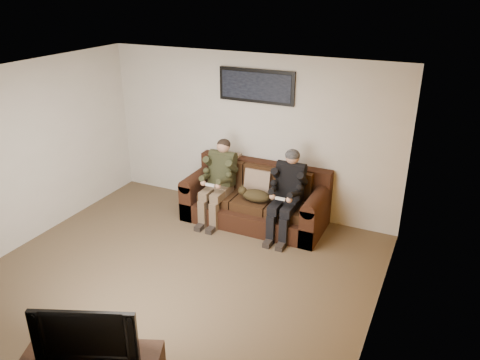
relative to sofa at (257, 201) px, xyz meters
The scene contains 15 objects.
floor 1.89m from the sofa, 100.07° to the right, with size 5.00×5.00×0.00m, color brown.
ceiling 2.92m from the sofa, 100.07° to the right, with size 5.00×5.00×0.00m, color silver.
wall_back 1.09m from the sofa, 127.74° to the left, with size 5.00×5.00×0.00m, color beige.
wall_front 4.20m from the sofa, 94.56° to the right, with size 5.00×5.00×0.00m, color beige.
wall_left 3.50m from the sofa, 147.07° to the right, with size 4.50×4.50×0.00m, color beige.
wall_right 3.00m from the sofa, 40.08° to the right, with size 4.50×4.50×0.00m, color beige.
accent_wall_right 2.99m from the sofa, 40.21° to the right, with size 4.50×4.50×0.00m, color #BB7312.
sofa is the anchor object (origin of this frame).
throw_pillow 0.31m from the sofa, 90.00° to the left, with size 0.43×0.12×0.41m, color #91755F.
throw_blanket 0.93m from the sofa, 157.50° to the left, with size 0.46×0.22×0.08m, color tan.
person_left 0.72m from the sofa, 161.99° to the right, with size 0.51×0.87×1.30m.
person_right 0.72m from the sofa, 17.98° to the right, with size 0.51×0.86×1.31m.
cat 0.31m from the sofa, 73.82° to the right, with size 0.66×0.26×0.24m.
framed_poster 1.81m from the sofa, 117.38° to the left, with size 1.25×0.05×0.52m.
television 3.80m from the sofa, 90.78° to the right, with size 0.97×0.13×0.56m, color black.
Camera 1 is at (2.96, -4.41, 3.62)m, focal length 35.00 mm.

